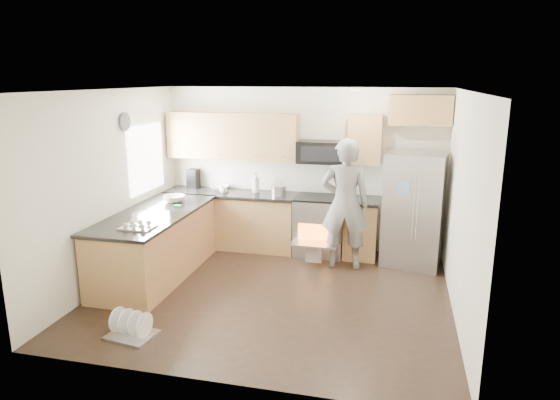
% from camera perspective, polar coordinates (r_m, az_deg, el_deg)
% --- Properties ---
extents(ground, '(4.50, 4.50, 0.00)m').
position_cam_1_polar(ground, '(6.62, -0.92, -10.67)').
color(ground, black).
rests_on(ground, ground).
extents(room_shell, '(4.54, 4.04, 2.62)m').
position_cam_1_polar(room_shell, '(6.14, -1.28, 3.78)').
color(room_shell, white).
rests_on(room_shell, ground).
extents(back_cabinet_run, '(4.45, 0.64, 2.50)m').
position_cam_1_polar(back_cabinet_run, '(8.06, -1.89, 1.06)').
color(back_cabinet_run, '#AC6D44').
rests_on(back_cabinet_run, ground).
extents(peninsula, '(0.96, 2.36, 1.02)m').
position_cam_1_polar(peninsula, '(7.27, -13.97, -4.90)').
color(peninsula, '#AC6D44').
rests_on(peninsula, ground).
extents(stove_range, '(0.76, 0.97, 1.79)m').
position_cam_1_polar(stove_range, '(7.89, 4.57, -1.41)').
color(stove_range, '#B7B7BC').
rests_on(stove_range, ground).
extents(refrigerator, '(0.92, 0.77, 1.70)m').
position_cam_1_polar(refrigerator, '(7.61, 15.02, -1.09)').
color(refrigerator, '#B7B7BC').
rests_on(refrigerator, ground).
extents(person, '(0.72, 0.49, 1.92)m').
position_cam_1_polar(person, '(7.29, 7.44, -0.46)').
color(person, gray).
rests_on(person, ground).
extents(dish_rack, '(0.55, 0.47, 0.31)m').
position_cam_1_polar(dish_rack, '(5.83, -16.61, -13.98)').
color(dish_rack, '#B7B7BC').
rests_on(dish_rack, ground).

